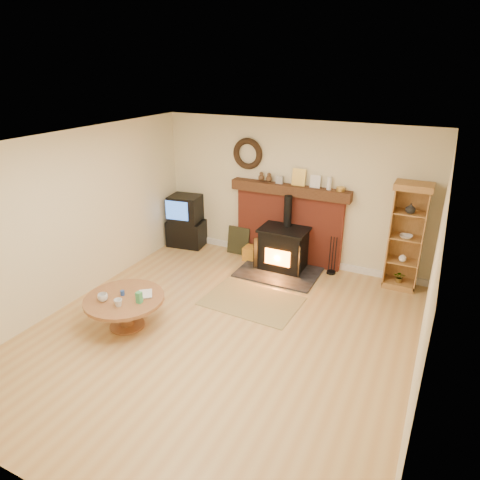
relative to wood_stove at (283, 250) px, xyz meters
The scene contains 11 objects.
ground 2.31m from the wood_stove, 91.33° to the right, with size 5.50×5.50×0.00m, color tan.
room_shell 2.56m from the wood_stove, 91.85° to the right, with size 5.02×5.52×2.61m.
chimney_breast 0.58m from the wood_stove, 97.51° to the left, with size 2.20×0.22×1.78m.
wood_stove is the anchor object (origin of this frame).
area_rug 1.34m from the wood_stove, 90.73° to the right, with size 1.47×1.01×0.01m, color brown.
tv_unit 2.18m from the wood_stove, behind, with size 0.78×0.59×1.05m.
curio_cabinet 2.08m from the wood_stove, ahead, with size 0.57×0.41×1.78m.
firelog_box 0.66m from the wood_stove, 168.39° to the left, with size 0.41×0.26×0.26m, color yellow.
leaning_painting 1.06m from the wood_stove, 165.03° to the left, with size 0.45×0.03×0.54m, color black.
fire_tools 0.91m from the wood_stove, 14.75° to the left, with size 0.16×0.16×0.70m.
coffee_table 3.00m from the wood_stove, 116.17° to the right, with size 1.11×1.11×0.63m.
Camera 1 is at (2.45, -4.34, 3.48)m, focal length 32.00 mm.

